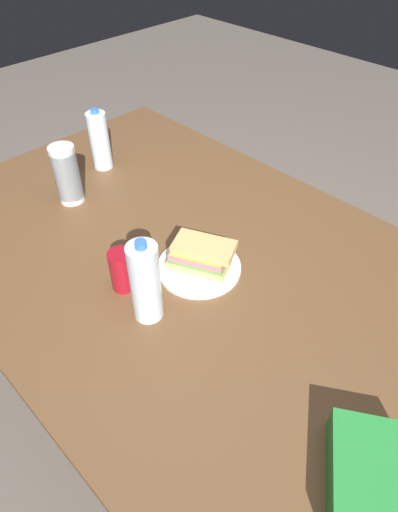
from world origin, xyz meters
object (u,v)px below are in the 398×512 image
at_px(water_bottle_tall, 145,283).
at_px(water_bottle_spare, 100,141).
at_px(soda_can_red, 122,270).
at_px(chip_bag, 371,481).
at_px(plastic_cup_stack, 67,175).
at_px(dining_table, 187,274).
at_px(paper_plate, 199,267).
at_px(sandwich, 200,255).

xyz_separation_m(water_bottle_tall, water_bottle_spare, (-0.68, 0.35, -0.01)).
height_order(water_bottle_tall, water_bottle_spare, water_bottle_tall).
xyz_separation_m(soda_can_red, water_bottle_tall, (0.12, -0.02, 0.06)).
distance_m(soda_can_red, water_bottle_spare, 0.65).
relative_size(chip_bag, plastic_cup_stack, 1.13).
bearing_deg(dining_table, paper_plate, -10.68).
relative_size(sandwich, plastic_cup_stack, 0.99).
bearing_deg(chip_bag, soda_can_red, 57.13).
height_order(soda_can_red, chip_bag, soda_can_red).
bearing_deg(paper_plate, water_bottle_tall, -82.96).
distance_m(paper_plate, water_bottle_tall, 0.24).
bearing_deg(soda_can_red, sandwich, 63.09).
relative_size(water_bottle_tall, water_bottle_spare, 1.08).
xyz_separation_m(sandwich, soda_can_red, (-0.10, -0.20, 0.01)).
xyz_separation_m(chip_bag, plastic_cup_stack, (-1.20, 0.13, 0.07)).
bearing_deg(dining_table, water_bottle_spare, 168.06).
bearing_deg(water_bottle_spare, water_bottle_tall, -27.06).
relative_size(sandwich, water_bottle_tall, 0.81).
distance_m(dining_table, paper_plate, 0.10).
height_order(sandwich, soda_can_red, soda_can_red).
height_order(soda_can_red, water_bottle_tall, water_bottle_tall).
xyz_separation_m(water_bottle_tall, plastic_cup_stack, (-0.58, 0.14, -0.02)).
bearing_deg(water_bottle_spare, soda_can_red, -30.82).
distance_m(soda_can_red, water_bottle_tall, 0.14).
distance_m(water_bottle_tall, water_bottle_spare, 0.77).
bearing_deg(plastic_cup_stack, dining_table, 9.46).
bearing_deg(dining_table, water_bottle_tall, -68.07).
height_order(sandwich, water_bottle_spare, water_bottle_spare).
bearing_deg(water_bottle_spare, sandwich, -11.50).
relative_size(paper_plate, soda_can_red, 1.99).
relative_size(soda_can_red, water_bottle_spare, 0.53).
bearing_deg(water_bottle_spare, dining_table, -11.94).
xyz_separation_m(paper_plate, sandwich, (0.00, 0.00, 0.05)).
relative_size(dining_table, chip_bag, 7.82).
bearing_deg(soda_can_red, plastic_cup_stack, 164.47).
distance_m(soda_can_red, chip_bag, 0.75).
bearing_deg(dining_table, chip_bag, -16.30).
bearing_deg(chip_bag, water_bottle_tall, 58.56).
distance_m(paper_plate, plastic_cup_stack, 0.56).
bearing_deg(paper_plate, water_bottle_spare, 168.18).
bearing_deg(water_bottle_tall, chip_bag, 1.38).
xyz_separation_m(soda_can_red, chip_bag, (0.75, -0.00, -0.03)).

